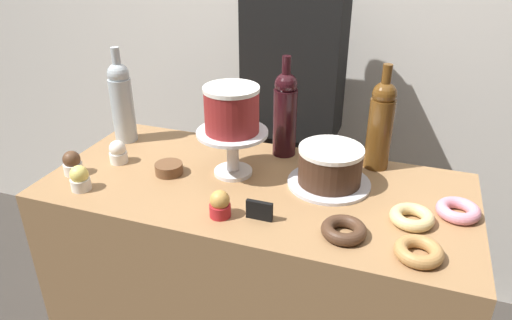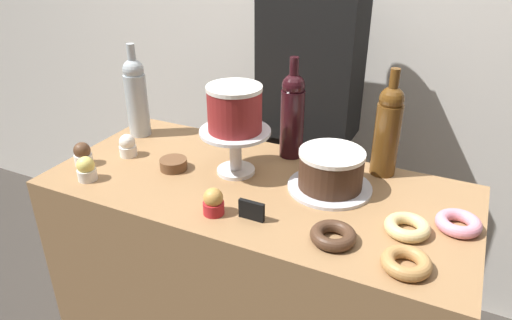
{
  "view_description": "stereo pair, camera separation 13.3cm",
  "coord_description": "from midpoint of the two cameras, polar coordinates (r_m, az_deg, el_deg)",
  "views": [
    {
      "loc": [
        0.39,
        -1.12,
        1.6
      ],
      "look_at": [
        0.0,
        0.0,
        0.99
      ],
      "focal_mm": 32.97,
      "sensor_mm": 36.0,
      "label": 1
    },
    {
      "loc": [
        0.52,
        -1.07,
        1.6
      ],
      "look_at": [
        0.0,
        0.0,
        0.99
      ],
      "focal_mm": 32.97,
      "sensor_mm": 36.0,
      "label": 2
    }
  ],
  "objects": [
    {
      "name": "back_wall",
      "position": [
        2.03,
        13.14,
        17.89
      ],
      "size": [
        6.0,
        0.05,
        2.6
      ],
      "color": "silver",
      "rests_on": "ground_plane"
    },
    {
      "name": "display_counter",
      "position": [
        1.65,
        2.42,
        -16.92
      ],
      "size": [
        1.23,
        0.56,
        0.91
      ],
      "color": "#997047",
      "rests_on": "ground_plane"
    },
    {
      "name": "cake_stand_pedestal",
      "position": [
        1.39,
        0.21,
        1.89
      ],
      "size": [
        0.21,
        0.21,
        0.14
      ],
      "color": "silver",
      "rests_on": "display_counter"
    },
    {
      "name": "white_layer_cake",
      "position": [
        1.35,
        0.22,
        6.23
      ],
      "size": [
        0.16,
        0.16,
        0.13
      ],
      "color": "maroon",
      "rests_on": "cake_stand_pedestal"
    },
    {
      "name": "silver_serving_platter",
      "position": [
        1.37,
        11.67,
        -3.3
      ],
      "size": [
        0.24,
        0.24,
        0.01
      ],
      "color": "silver",
      "rests_on": "display_counter"
    },
    {
      "name": "chocolate_round_cake",
      "position": [
        1.35,
        11.9,
        -1.13
      ],
      "size": [
        0.19,
        0.19,
        0.11
      ],
      "color": "#3D2619",
      "rests_on": "silver_serving_platter"
    },
    {
      "name": "wine_bottle_clear",
      "position": [
        1.68,
        -12.12,
        7.56
      ],
      "size": [
        0.08,
        0.08,
        0.33
      ],
      "color": "#B2BCC1",
      "rests_on": "display_counter"
    },
    {
      "name": "wine_bottle_dark_red",
      "position": [
        1.49,
        7.01,
        5.52
      ],
      "size": [
        0.08,
        0.08,
        0.33
      ],
      "color": "black",
      "rests_on": "display_counter"
    },
    {
      "name": "wine_bottle_amber",
      "position": [
        1.44,
        18.27,
        3.51
      ],
      "size": [
        0.08,
        0.08,
        0.33
      ],
      "color": "#5B3814",
      "rests_on": "display_counter"
    },
    {
      "name": "cupcake_chocolate",
      "position": [
        1.54,
        -18.01,
        0.61
      ],
      "size": [
        0.06,
        0.06,
        0.07
      ],
      "color": "white",
      "rests_on": "display_counter"
    },
    {
      "name": "cupcake_caramel",
      "position": [
        1.22,
        -2.09,
        -5.21
      ],
      "size": [
        0.06,
        0.06,
        0.07
      ],
      "color": "red",
      "rests_on": "display_counter"
    },
    {
      "name": "cupcake_lemon",
      "position": [
        1.44,
        -17.46,
        -1.14
      ],
      "size": [
        0.06,
        0.06,
        0.07
      ],
      "color": "white",
      "rests_on": "display_counter"
    },
    {
      "name": "cupcake_vanilla",
      "position": [
        1.56,
        -12.99,
        1.63
      ],
      "size": [
        0.06,
        0.06,
        0.07
      ],
      "color": "white",
      "rests_on": "display_counter"
    },
    {
      "name": "donut_maple",
      "position": [
        1.13,
        21.1,
        -11.67
      ],
      "size": [
        0.11,
        0.11,
        0.03
      ],
      "color": "#B27F47",
      "rests_on": "display_counter"
    },
    {
      "name": "donut_glazed",
      "position": [
        1.24,
        20.87,
        -7.71
      ],
      "size": [
        0.11,
        0.11,
        0.03
      ],
      "color": "#E0C17F",
      "rests_on": "display_counter"
    },
    {
      "name": "donut_chocolate",
      "position": [
        1.16,
        12.65,
        -9.03
      ],
      "size": [
        0.11,
        0.11,
        0.03
      ],
      "color": "#472D1E",
      "rests_on": "display_counter"
    },
    {
      "name": "donut_pink",
      "position": [
        1.31,
        26.1,
        -6.99
      ],
      "size": [
        0.11,
        0.11,
        0.03
      ],
      "color": "pink",
      "rests_on": "display_counter"
    },
    {
      "name": "cookie_stack",
      "position": [
        1.46,
        -7.43,
        -0.57
      ],
      "size": [
        0.08,
        0.08,
        0.03
      ],
      "color": "brown",
      "rests_on": "display_counter"
    },
    {
      "name": "price_sign_chalkboard",
      "position": [
        1.21,
        2.64,
        -6.22
      ],
      "size": [
        0.07,
        0.01,
        0.05
      ],
      "color": "black",
      "rests_on": "display_counter"
    },
    {
      "name": "barista_figure",
      "position": [
        1.89,
        8.25,
        3.02
      ],
      "size": [
        0.36,
        0.22,
        1.6
      ],
      "color": "black",
      "rests_on": "ground_plane"
    }
  ]
}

